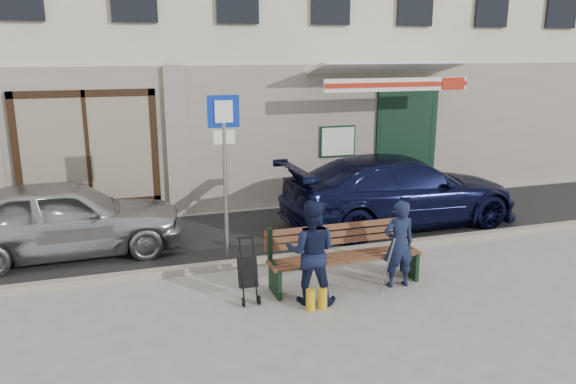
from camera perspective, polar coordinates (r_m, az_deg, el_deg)
name	(u,v)px	position (r m, az deg, el deg)	size (l,w,h in m)	color
ground	(320,297)	(8.40, 3.24, -10.56)	(80.00, 80.00, 0.00)	#9E9991
asphalt_lane	(263,233)	(11.15, -2.51, -4.16)	(60.00, 3.20, 0.01)	#282828
curb	(288,258)	(9.68, 0.03, -6.70)	(60.00, 0.18, 0.12)	#9E9384
car_silver	(64,218)	(10.50, -21.77, -2.48)	(1.62, 4.02, 1.37)	#ACACB0
car_navy	(400,191)	(11.72, 11.34, 0.14)	(2.02, 4.97, 1.44)	black
parking_sign	(225,151)	(9.28, -6.47, 4.12)	(0.52, 0.08, 2.82)	gray
bench	(342,257)	(8.65, 5.50, -6.56)	(2.40, 1.17, 0.98)	brown
man	(399,244)	(8.67, 11.18, -5.20)	(0.49, 0.32, 1.36)	#141D38
woman	(311,252)	(7.97, 2.36, -6.08)	(0.73, 0.57, 1.51)	#121834
stroller	(248,274)	(8.13, -4.10, -8.30)	(0.28, 0.39, 0.93)	black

